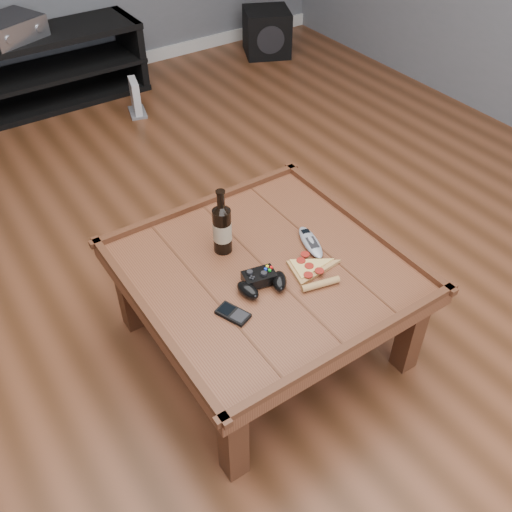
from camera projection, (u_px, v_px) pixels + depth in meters
ground at (264, 343)px, 2.49m from camera, size 6.00×6.00×0.00m
baseboard at (40, 84)px, 4.31m from camera, size 5.00×0.02×0.10m
coffee_table at (265, 278)px, 2.23m from camera, size 1.03×1.03×0.48m
media_console at (44, 70)px, 4.03m from camera, size 1.40×0.45×0.50m
beer_bottle at (222, 227)px, 2.19m from camera, size 0.07×0.07×0.28m
game_controller at (262, 282)px, 2.09m from camera, size 0.21×0.16×0.06m
pizza_slice at (311, 270)px, 2.17m from camera, size 0.22×0.30×0.03m
smartphone at (233, 314)px, 2.00m from camera, size 0.10×0.13×0.02m
remote_control at (311, 242)px, 2.28m from camera, size 0.12×0.21×0.03m
av_receiver at (9, 29)px, 3.75m from camera, size 0.49×0.45×0.14m
subwoofer at (267, 32)px, 4.75m from camera, size 0.48×0.48×0.36m
game_console at (136, 99)px, 3.99m from camera, size 0.16×0.22×0.25m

